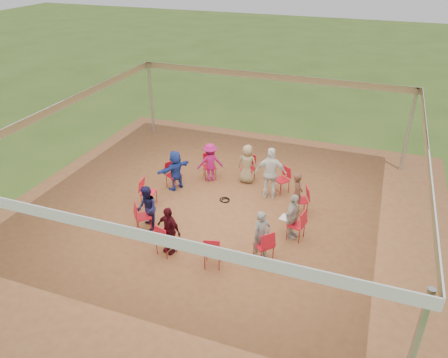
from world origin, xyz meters
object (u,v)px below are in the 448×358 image
(chair_7, at_px, (143,216))
(standing_person, at_px, (271,173))
(chair_6, at_px, (148,193))
(laptop, at_px, (287,216))
(person_seated_1, at_px, (297,194))
(person_seated_0, at_px, (293,216))
(person_seated_2, at_px, (247,164))
(chair_10, at_px, (264,245))
(chair_8, at_px, (166,239))
(cable_coil, at_px, (225,200))
(chair_0, at_px, (296,225))
(person_seated_7, at_px, (262,235))
(chair_9, at_px, (213,251))
(person_seated_4, at_px, (176,170))
(chair_2, at_px, (281,180))
(chair_1, at_px, (300,200))
(chair_4, at_px, (210,167))
(person_seated_5, at_px, (147,209))
(chair_3, at_px, (248,169))
(person_seated_3, at_px, (210,162))
(person_seated_6, at_px, (169,230))
(chair_5, at_px, (174,175))

(chair_7, relative_size, standing_person, 0.52)
(chair_6, relative_size, laptop, 2.34)
(chair_7, bearing_deg, person_seated_1, 82.03)
(person_seated_0, height_order, person_seated_2, same)
(chair_10, height_order, laptop, chair_10)
(chair_8, height_order, person_seated_0, person_seated_0)
(chair_8, height_order, cable_coil, chair_8)
(chair_0, bearing_deg, person_seated_7, 158.52)
(chair_9, distance_m, person_seated_4, 4.16)
(chair_2, relative_size, chair_10, 1.00)
(chair_10, bearing_deg, standing_person, 54.64)
(chair_1, xyz_separation_m, person_seated_0, (0.03, -1.29, 0.23))
(chair_7, xyz_separation_m, person_seated_2, (1.89, 3.70, 0.23))
(chair_4, distance_m, person_seated_4, 1.31)
(person_seated_5, bearing_deg, standing_person, 97.00)
(chair_1, distance_m, chair_4, 3.54)
(chair_4, xyz_separation_m, chair_10, (2.93, -3.60, 0.00))
(chair_1, height_order, chair_10, same)
(chair_3, distance_m, person_seated_7, 4.16)
(chair_8, bearing_deg, chair_4, 114.55)
(person_seated_0, xyz_separation_m, person_seated_5, (-3.91, -1.02, 0.00))
(chair_9, distance_m, laptop, 2.40)
(chair_1, height_order, person_seated_7, person_seated_7)
(chair_1, distance_m, standing_person, 1.31)
(chair_4, bearing_deg, chair_8, 65.45)
(chair_8, relative_size, standing_person, 0.52)
(chair_0, distance_m, standing_person, 2.31)
(chair_2, distance_m, person_seated_2, 1.31)
(chair_7, height_order, person_seated_3, person_seated_3)
(person_seated_2, relative_size, person_seated_3, 1.00)
(chair_6, bearing_deg, laptop, 82.34)
(chair_2, xyz_separation_m, person_seated_0, (0.86, -2.32, 0.23))
(chair_8, relative_size, person_seated_7, 0.66)
(person_seated_0, xyz_separation_m, person_seated_6, (-2.88, -1.73, 0.00))
(chair_5, distance_m, chair_8, 3.54)
(chair_0, height_order, person_seated_4, person_seated_4)
(chair_4, bearing_deg, standing_person, 136.47)
(chair_2, height_order, person_seated_6, person_seated_6)
(chair_9, bearing_deg, chair_8, 163.64)
(chair_8, distance_m, cable_coil, 3.10)
(person_seated_4, bearing_deg, person_seated_3, 163.64)
(person_seated_0, bearing_deg, chair_5, 81.60)
(person_seated_0, bearing_deg, chair_4, 64.77)
(chair_8, relative_size, chair_9, 1.00)
(person_seated_3, xyz_separation_m, person_seated_4, (-0.85, -0.92, 0.00))
(chair_5, height_order, standing_person, standing_person)
(person_seated_2, bearing_deg, chair_0, 132.21)
(person_seated_1, height_order, laptop, person_seated_1)
(person_seated_5, bearing_deg, chair_4, 132.21)
(person_seated_1, relative_size, cable_coil, 3.58)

